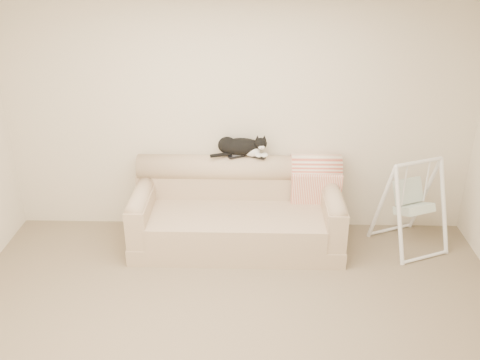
{
  "coord_description": "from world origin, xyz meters",
  "views": [
    {
      "loc": [
        0.15,
        -3.39,
        3.09
      ],
      "look_at": [
        0.03,
        1.27,
        0.9
      ],
      "focal_mm": 40.0,
      "sensor_mm": 36.0,
      "label": 1
    }
  ],
  "objects_px": {
    "remote_b": "(258,157)",
    "remote_a": "(237,156)",
    "sofa": "(237,213)",
    "tuxedo_cat": "(241,146)",
    "baby_swing": "(412,204)"
  },
  "relations": [
    {
      "from": "sofa",
      "to": "tuxedo_cat",
      "type": "distance_m",
      "value": 0.71
    },
    {
      "from": "tuxedo_cat",
      "to": "remote_a",
      "type": "bearing_deg",
      "value": -152.12
    },
    {
      "from": "tuxedo_cat",
      "to": "remote_b",
      "type": "bearing_deg",
      "value": -9.72
    },
    {
      "from": "remote_a",
      "to": "remote_b",
      "type": "distance_m",
      "value": 0.22
    },
    {
      "from": "remote_b",
      "to": "baby_swing",
      "type": "xyz_separation_m",
      "value": [
        1.62,
        -0.24,
        -0.41
      ]
    },
    {
      "from": "remote_a",
      "to": "tuxedo_cat",
      "type": "xyz_separation_m",
      "value": [
        0.04,
        0.02,
        0.1
      ]
    },
    {
      "from": "sofa",
      "to": "tuxedo_cat",
      "type": "xyz_separation_m",
      "value": [
        0.03,
        0.25,
        0.66
      ]
    },
    {
      "from": "remote_a",
      "to": "baby_swing",
      "type": "bearing_deg",
      "value": -7.52
    },
    {
      "from": "sofa",
      "to": "remote_a",
      "type": "height_order",
      "value": "remote_a"
    },
    {
      "from": "sofa",
      "to": "remote_b",
      "type": "xyz_separation_m",
      "value": [
        0.21,
        0.22,
        0.56
      ]
    },
    {
      "from": "baby_swing",
      "to": "remote_b",
      "type": "bearing_deg",
      "value": 171.72
    },
    {
      "from": "remote_a",
      "to": "tuxedo_cat",
      "type": "bearing_deg",
      "value": 27.88
    },
    {
      "from": "remote_b",
      "to": "baby_swing",
      "type": "distance_m",
      "value": 1.68
    },
    {
      "from": "remote_a",
      "to": "baby_swing",
      "type": "height_order",
      "value": "baby_swing"
    },
    {
      "from": "remote_b",
      "to": "remote_a",
      "type": "bearing_deg",
      "value": 178.05
    }
  ]
}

